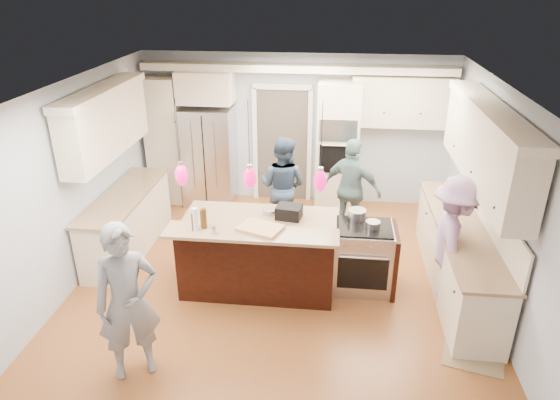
% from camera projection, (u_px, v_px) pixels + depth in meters
% --- Properties ---
extents(ground_plane, '(6.00, 6.00, 0.00)m').
position_uv_depth(ground_plane, '(277.00, 286.00, 6.85)').
color(ground_plane, '#AA622E').
rests_on(ground_plane, ground).
extents(room_shell, '(5.54, 6.04, 2.72)m').
position_uv_depth(room_shell, '(277.00, 162.00, 6.10)').
color(room_shell, '#B2BCC6').
rests_on(room_shell, ground).
extents(refrigerator, '(0.90, 0.70, 1.80)m').
position_uv_depth(refrigerator, '(209.00, 157.00, 9.03)').
color(refrigerator, '#B7B7BC').
rests_on(refrigerator, ground).
extents(oven_column, '(0.72, 0.69, 2.30)m').
position_uv_depth(oven_column, '(337.00, 147.00, 8.71)').
color(oven_column, beige).
rests_on(oven_column, ground).
extents(back_upper_cabinets, '(5.30, 0.61, 2.54)m').
position_uv_depth(back_upper_cabinets, '(253.00, 115.00, 8.74)').
color(back_upper_cabinets, beige).
rests_on(back_upper_cabinets, ground).
extents(right_counter_run, '(0.64, 3.10, 2.51)m').
position_uv_depth(right_counter_run, '(467.00, 217.00, 6.44)').
color(right_counter_run, beige).
rests_on(right_counter_run, ground).
extents(left_cabinets, '(0.64, 2.30, 2.51)m').
position_uv_depth(left_cabinets, '(120.00, 186.00, 7.39)').
color(left_cabinets, beige).
rests_on(left_cabinets, ground).
extents(kitchen_island, '(2.10, 1.46, 1.12)m').
position_uv_depth(kitchen_island, '(260.00, 252.00, 6.74)').
color(kitchen_island, black).
rests_on(kitchen_island, ground).
extents(island_range, '(0.82, 0.71, 0.92)m').
position_uv_depth(island_range, '(364.00, 257.00, 6.68)').
color(island_range, '#B7B7BC').
rests_on(island_range, ground).
extents(pendant_lights, '(1.75, 0.15, 1.03)m').
position_uv_depth(pendant_lights, '(250.00, 178.00, 5.67)').
color(pendant_lights, black).
rests_on(pendant_lights, ground).
extents(person_bar_end, '(0.76, 0.68, 1.76)m').
position_uv_depth(person_bar_end, '(128.00, 303.00, 5.06)').
color(person_bar_end, slate).
rests_on(person_bar_end, ground).
extents(person_far_left, '(0.96, 0.85, 1.64)m').
position_uv_depth(person_far_left, '(283.00, 186.00, 7.97)').
color(person_far_left, '#2C3F56').
rests_on(person_far_left, ground).
extents(person_far_right, '(1.04, 0.77, 1.64)m').
position_uv_depth(person_far_right, '(352.00, 189.00, 7.86)').
color(person_far_right, slate).
rests_on(person_far_right, ground).
extents(person_range_side, '(0.65, 1.12, 1.73)m').
position_uv_depth(person_range_side, '(454.00, 242.00, 6.24)').
color(person_range_side, '#A882AF').
rests_on(person_range_side, ground).
extents(floor_rug, '(0.86, 1.07, 0.01)m').
position_uv_depth(floor_rug, '(473.00, 345.00, 5.77)').
color(floor_rug, olive).
rests_on(floor_rug, ground).
extents(water_bottle, '(0.09, 0.09, 0.29)m').
position_uv_depth(water_bottle, '(195.00, 219.00, 5.91)').
color(water_bottle, silver).
rests_on(water_bottle, kitchen_island).
extents(beer_bottle_a, '(0.08, 0.08, 0.23)m').
position_uv_depth(beer_bottle_a, '(203.00, 219.00, 6.00)').
color(beer_bottle_a, '#45280C').
rests_on(beer_bottle_a, kitchen_island).
extents(beer_bottle_b, '(0.07, 0.07, 0.23)m').
position_uv_depth(beer_bottle_b, '(194.00, 222.00, 5.92)').
color(beer_bottle_b, '#45280C').
rests_on(beer_bottle_b, kitchen_island).
extents(beer_bottle_c, '(0.07, 0.07, 0.25)m').
position_uv_depth(beer_bottle_c, '(204.00, 219.00, 5.97)').
color(beer_bottle_c, '#45280C').
rests_on(beer_bottle_c, kitchen_island).
extents(drink_can, '(0.07, 0.07, 0.11)m').
position_uv_depth(drink_can, '(214.00, 230.00, 5.86)').
color(drink_can, '#B7B7BC').
rests_on(drink_can, kitchen_island).
extents(cutting_board, '(0.60, 0.51, 0.04)m').
position_uv_depth(cutting_board, '(260.00, 228.00, 5.98)').
color(cutting_board, tan).
rests_on(cutting_board, kitchen_island).
extents(pot_large, '(0.24, 0.24, 0.14)m').
position_uv_depth(pot_large, '(357.00, 215.00, 6.65)').
color(pot_large, '#B7B7BC').
rests_on(pot_large, island_range).
extents(pot_small, '(0.19, 0.19, 0.09)m').
position_uv_depth(pot_small, '(373.00, 225.00, 6.44)').
color(pot_small, '#B7B7BC').
rests_on(pot_small, island_range).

